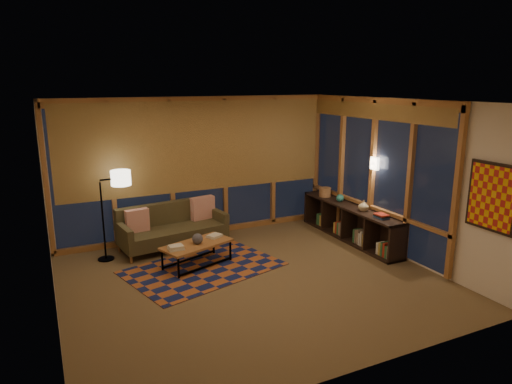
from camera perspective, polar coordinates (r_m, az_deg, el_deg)
name	(u,v)px	position (r m, az deg, el deg)	size (l,w,h in m)	color
floor	(253,281)	(7.11, -0.44, -11.02)	(5.50, 5.00, 0.01)	brown
ceiling	(252,101)	(6.47, -0.48, 11.27)	(5.50, 5.00, 0.01)	beige
walls	(252,195)	(6.66, -0.46, -0.41)	(5.51, 5.01, 2.70)	#F0E1C9
window_wall_back	(199,168)	(8.87, -7.15, 3.03)	(5.30, 0.16, 2.60)	#B17839
window_wall_right	(371,173)	(8.58, 14.21, 2.36)	(0.16, 3.70, 2.60)	#B17839
wall_art	(492,197)	(6.93, 27.40, -0.56)	(0.06, 0.74, 0.94)	red
wall_sconce	(375,163)	(8.40, 14.62, 3.48)	(0.12, 0.18, 0.22)	white
sofa	(173,227)	(8.46, -10.30, -4.33)	(1.91, 0.77, 0.78)	brown
pillow_left	(137,220)	(8.29, -14.62, -3.45)	(0.41, 0.14, 0.41)	red
pillow_right	(203,207)	(8.81, -6.70, -1.88)	(0.47, 0.16, 0.47)	red
area_rug	(203,268)	(7.59, -6.60, -9.41)	(2.37, 1.58, 0.01)	#A35424
coffee_table	(197,254)	(7.65, -7.37, -7.74)	(1.16, 0.53, 0.39)	#B17839
book_stack_a	(176,247)	(7.36, -10.01, -6.79)	(0.26, 0.21, 0.08)	beige
book_stack_b	(215,236)	(7.82, -5.18, -5.49)	(0.25, 0.20, 0.05)	beige
ceramic_pot	(198,238)	(7.54, -7.32, -5.78)	(0.18, 0.18, 0.18)	#282830
floor_lamp	(103,217)	(8.07, -18.61, -2.96)	(0.51, 0.33, 1.52)	black
bookshelf	(350,223)	(8.95, 11.63, -3.77)	(0.40, 2.66, 0.67)	black
basket	(325,192)	(9.48, 8.62, -0.01)	(0.24, 0.24, 0.18)	#AF7E55
teal_bowl	(340,198)	(9.10, 10.46, -0.75)	(0.15, 0.15, 0.15)	#2A7E75
vase	(363,206)	(8.54, 13.28, -1.66)	(0.19, 0.19, 0.20)	tan
shelf_book_stack	(381,216)	(8.20, 15.41, -2.92)	(0.16, 0.23, 0.07)	beige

